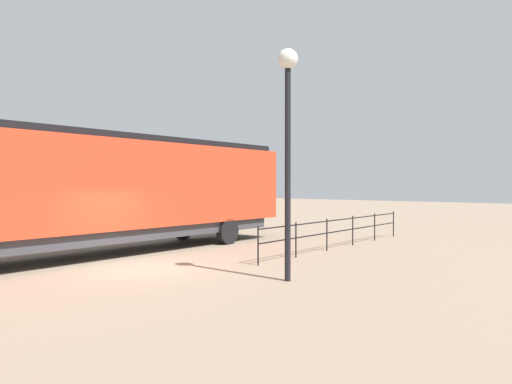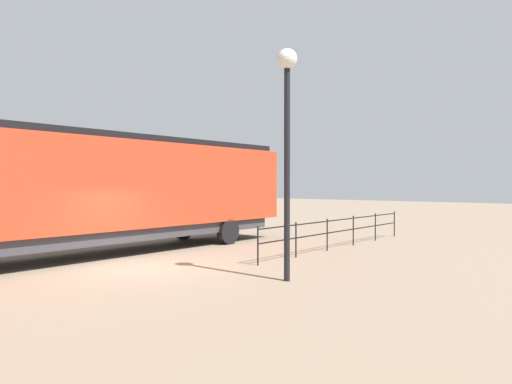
{
  "view_description": "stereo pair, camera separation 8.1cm",
  "coord_description": "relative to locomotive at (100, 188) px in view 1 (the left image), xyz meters",
  "views": [
    {
      "loc": [
        11.92,
        -9.05,
        2.58
      ],
      "look_at": [
        1.53,
        3.8,
        2.3
      ],
      "focal_mm": 33.33,
      "sensor_mm": 36.0,
      "label": 1
    },
    {
      "loc": [
        11.98,
        -9.0,
        2.58
      ],
      "look_at": [
        1.53,
        3.8,
        2.3
      ],
      "focal_mm": 33.33,
      "sensor_mm": 36.0,
      "label": 2
    }
  ],
  "objects": [
    {
      "name": "lamp_post",
      "position": [
        7.87,
        0.57,
        1.99
      ],
      "size": [
        0.54,
        0.54,
        6.16
      ],
      "color": "black",
      "rests_on": "ground_plane"
    },
    {
      "name": "platform_fence",
      "position": [
        5.77,
        7.26,
        -1.63
      ],
      "size": [
        0.05,
        10.69,
        1.24
      ],
      "color": "black",
      "rests_on": "ground_plane"
    },
    {
      "name": "locomotive",
      "position": [
        0.0,
        0.0,
        0.0
      ],
      "size": [
        3.15,
        18.29,
        4.37
      ],
      "color": "red",
      "rests_on": "ground_plane"
    },
    {
      "name": "ground_plane",
      "position": [
        3.22,
        -0.72,
        -2.44
      ],
      "size": [
        120.0,
        120.0,
        0.0
      ],
      "primitive_type": "plane",
      "color": "#84705B"
    }
  ]
}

